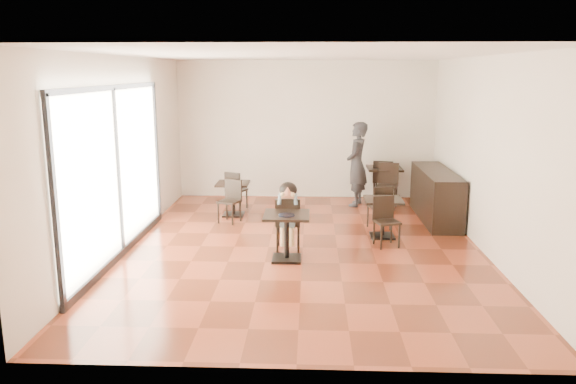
# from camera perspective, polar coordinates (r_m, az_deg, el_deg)

# --- Properties ---
(floor) EXTENTS (6.00, 8.00, 0.01)m
(floor) POSITION_cam_1_polar(r_m,az_deg,el_deg) (9.62, 1.51, -5.66)
(floor) COLOR #933A21
(floor) RESTS_ON ground
(ceiling) EXTENTS (6.00, 8.00, 0.01)m
(ceiling) POSITION_cam_1_polar(r_m,az_deg,el_deg) (9.16, 1.62, 13.76)
(ceiling) COLOR white
(ceiling) RESTS_ON floor
(wall_back) EXTENTS (6.00, 0.01, 3.20)m
(wall_back) POSITION_cam_1_polar(r_m,az_deg,el_deg) (13.23, 1.83, 6.33)
(wall_back) COLOR white
(wall_back) RESTS_ON floor
(wall_front) EXTENTS (6.00, 0.01, 3.20)m
(wall_front) POSITION_cam_1_polar(r_m,az_deg,el_deg) (5.33, 0.91, -2.45)
(wall_front) COLOR white
(wall_front) RESTS_ON floor
(wall_left) EXTENTS (0.01, 8.00, 3.20)m
(wall_left) POSITION_cam_1_polar(r_m,az_deg,el_deg) (9.77, -16.35, 3.76)
(wall_left) COLOR white
(wall_left) RESTS_ON floor
(wall_right) EXTENTS (0.01, 8.00, 3.20)m
(wall_right) POSITION_cam_1_polar(r_m,az_deg,el_deg) (9.69, 19.63, 3.48)
(wall_right) COLOR white
(wall_right) RESTS_ON floor
(storefront_window) EXTENTS (0.04, 4.50, 2.60)m
(storefront_window) POSITION_cam_1_polar(r_m,az_deg,el_deg) (9.33, -17.07, 2.09)
(storefront_window) COLOR white
(storefront_window) RESTS_ON floor
(child_table) EXTENTS (0.71, 0.71, 0.76)m
(child_table) POSITION_cam_1_polar(r_m,az_deg,el_deg) (8.90, -0.14, -4.60)
(child_table) COLOR black
(child_table) RESTS_ON floor
(child_chair) EXTENTS (0.41, 0.41, 0.91)m
(child_chair) POSITION_cam_1_polar(r_m,az_deg,el_deg) (9.41, 0.01, -3.19)
(child_chair) COLOR black
(child_chair) RESTS_ON floor
(child) EXTENTS (0.41, 0.57, 1.14)m
(child) POSITION_cam_1_polar(r_m,az_deg,el_deg) (9.38, 0.01, -2.50)
(child) COLOR gray
(child) RESTS_ON child_chair
(plate) EXTENTS (0.26, 0.26, 0.02)m
(plate) POSITION_cam_1_polar(r_m,az_deg,el_deg) (8.70, -0.17, -2.36)
(plate) COLOR black
(plate) RESTS_ON child_table
(pizza_slice) EXTENTS (0.27, 0.20, 0.06)m
(pizza_slice) POSITION_cam_1_polar(r_m,az_deg,el_deg) (9.09, -0.04, -0.25)
(pizza_slice) COLOR tan
(pizza_slice) RESTS_ON child
(adult_patron) EXTENTS (0.60, 0.77, 1.87)m
(adult_patron) POSITION_cam_1_polar(r_m,az_deg,el_deg) (12.51, 7.00, 2.82)
(adult_patron) COLOR #333237
(adult_patron) RESTS_ON floor
(cafe_table_mid) EXTENTS (0.83, 0.83, 0.71)m
(cafe_table_mid) POSITION_cam_1_polar(r_m,az_deg,el_deg) (10.27, 9.61, -2.62)
(cafe_table_mid) COLOR black
(cafe_table_mid) RESTS_ON floor
(cafe_table_left) EXTENTS (0.86, 0.86, 0.70)m
(cafe_table_left) POSITION_cam_1_polar(r_m,az_deg,el_deg) (11.69, -5.60, -0.72)
(cafe_table_left) COLOR black
(cafe_table_left) RESTS_ON floor
(cafe_table_back) EXTENTS (0.94, 0.94, 0.81)m
(cafe_table_back) POSITION_cam_1_polar(r_m,az_deg,el_deg) (12.97, 9.70, 0.71)
(cafe_table_back) COLOR black
(cafe_table_back) RESTS_ON floor
(chair_mid_a) EXTENTS (0.47, 0.47, 0.85)m
(chair_mid_a) POSITION_cam_1_polar(r_m,az_deg,el_deg) (10.78, 9.26, -1.50)
(chair_mid_a) COLOR black
(chair_mid_a) RESTS_ON floor
(chair_mid_b) EXTENTS (0.47, 0.47, 0.85)m
(chair_mid_b) POSITION_cam_1_polar(r_m,az_deg,el_deg) (9.73, 10.02, -3.03)
(chair_mid_b) COLOR black
(chair_mid_b) RESTS_ON floor
(chair_left_a) EXTENTS (0.49, 0.49, 0.84)m
(chair_left_a) POSITION_cam_1_polar(r_m,az_deg,el_deg) (12.21, -5.25, 0.18)
(chair_left_a) COLOR black
(chair_left_a) RESTS_ON floor
(chair_left_b) EXTENTS (0.49, 0.49, 0.84)m
(chair_left_b) POSITION_cam_1_polar(r_m,az_deg,el_deg) (11.15, -5.99, -1.00)
(chair_left_b) COLOR black
(chair_left_b) RESTS_ON floor
(chair_back_a) EXTENTS (0.54, 0.54, 0.98)m
(chair_back_a) POSITION_cam_1_polar(r_m,az_deg,el_deg) (13.00, 9.69, 1.11)
(chair_back_a) COLOR black
(chair_back_a) RESTS_ON floor
(chair_back_b) EXTENTS (0.54, 0.54, 0.98)m
(chair_back_b) POSITION_cam_1_polar(r_m,az_deg,el_deg) (12.42, 10.03, 0.58)
(chair_back_b) COLOR black
(chair_back_b) RESTS_ON floor
(service_counter) EXTENTS (0.60, 2.40, 1.00)m
(service_counter) POSITION_cam_1_polar(r_m,az_deg,el_deg) (11.70, 14.77, -0.30)
(service_counter) COLOR black
(service_counter) RESTS_ON floor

